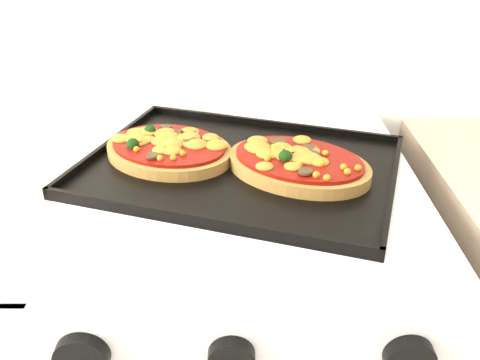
{
  "coord_description": "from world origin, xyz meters",
  "views": [
    {
      "loc": [
        -0.05,
        0.92,
        1.33
      ],
      "look_at": [
        -0.05,
        1.68,
        0.92
      ],
      "focal_mm": 40.0,
      "sensor_mm": 36.0,
      "label": 1
    }
  ],
  "objects": [
    {
      "name": "control_panel",
      "position": [
        -0.05,
        1.39,
        0.85
      ],
      "size": [
        0.6,
        0.02,
        0.09
      ],
      "primitive_type": "cube",
      "color": "silver",
      "rests_on": "stove"
    },
    {
      "name": "knob_center",
      "position": [
        -0.06,
        1.37,
        0.85
      ],
      "size": [
        0.06,
        0.02,
        0.06
      ],
      "primitive_type": "cylinder",
      "rotation": [
        1.57,
        0.0,
        0.0
      ],
      "color": "black",
      "rests_on": "control_panel"
    },
    {
      "name": "knob_right",
      "position": [
        0.15,
        1.37,
        0.85
      ],
      "size": [
        0.06,
        0.02,
        0.06
      ],
      "primitive_type": "cylinder",
      "rotation": [
        1.57,
        0.0,
        0.0
      ],
      "color": "black",
      "rests_on": "control_panel"
    },
    {
      "name": "knob_left",
      "position": [
        -0.23,
        1.37,
        0.85
      ],
      "size": [
        0.06,
        0.02,
        0.06
      ],
      "primitive_type": "cylinder",
      "rotation": [
        1.57,
        0.0,
        0.0
      ],
      "color": "black",
      "rests_on": "control_panel"
    },
    {
      "name": "pizza_right",
      "position": [
        0.05,
        1.71,
        0.94
      ],
      "size": [
        0.3,
        0.27,
        0.04
      ],
      "primitive_type": null,
      "rotation": [
        0.0,
        0.0,
        -0.52
      ],
      "color": "#A57238",
      "rests_on": "baking_tray"
    },
    {
      "name": "pizza_left",
      "position": [
        -0.17,
        1.77,
        0.94
      ],
      "size": [
        0.29,
        0.27,
        0.03
      ],
      "primitive_type": null,
      "rotation": [
        0.0,
        0.0,
        -0.49
      ],
      "color": "#A57238",
      "rests_on": "baking_tray"
    },
    {
      "name": "baking_tray",
      "position": [
        -0.05,
        1.73,
        0.92
      ],
      "size": [
        0.6,
        0.52,
        0.02
      ],
      "primitive_type": "cube",
      "rotation": [
        0.0,
        0.0,
        -0.32
      ],
      "color": "black",
      "rests_on": "stove"
    }
  ]
}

